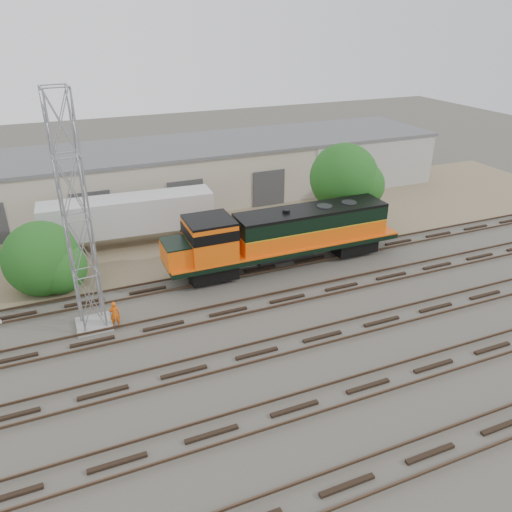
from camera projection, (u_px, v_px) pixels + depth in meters
name	position (u px, v px, depth m)	size (l,w,h in m)	color
ground	(237.00, 326.00, 29.18)	(140.00, 140.00, 0.00)	#47423A
dirt_strip	(174.00, 232.00, 41.63)	(80.00, 16.00, 0.02)	#726047
tracks	(257.00, 353.00, 26.66)	(80.00, 20.40, 0.28)	black
warehouse	(151.00, 176.00, 47.11)	(58.40, 10.40, 5.30)	#B8AC99
locomotive	(282.00, 235.00, 35.09)	(17.34, 3.04, 4.17)	black
signal_tower	(77.00, 222.00, 26.32)	(1.98, 1.98, 13.39)	gray
worker	(115.00, 314.00, 28.79)	(0.60, 0.39, 1.63)	#DF540C
semi_trailer	(133.00, 215.00, 38.33)	(13.01, 3.29, 3.97)	#BEBEBE
dumpster_blue	(333.00, 193.00, 48.45)	(1.60, 1.50, 1.50)	#162F98
dumpster_red	(360.00, 187.00, 50.45)	(1.50, 1.40, 1.40)	maroon
tree_mid	(46.00, 261.00, 32.25)	(5.16, 4.92, 4.92)	#382619
tree_east	(348.00, 180.00, 39.89)	(5.74, 5.47, 7.38)	#382619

